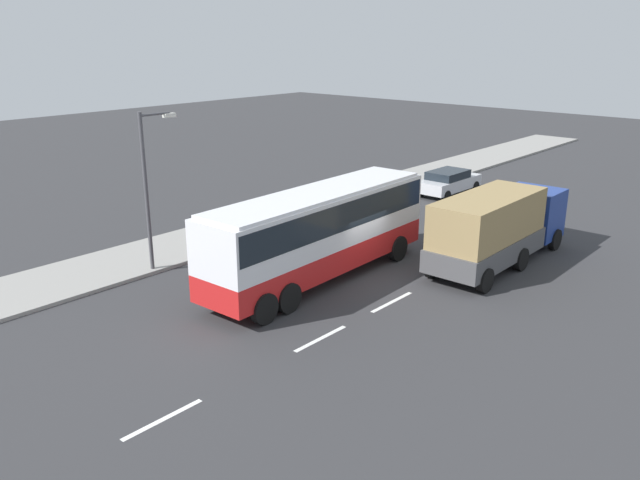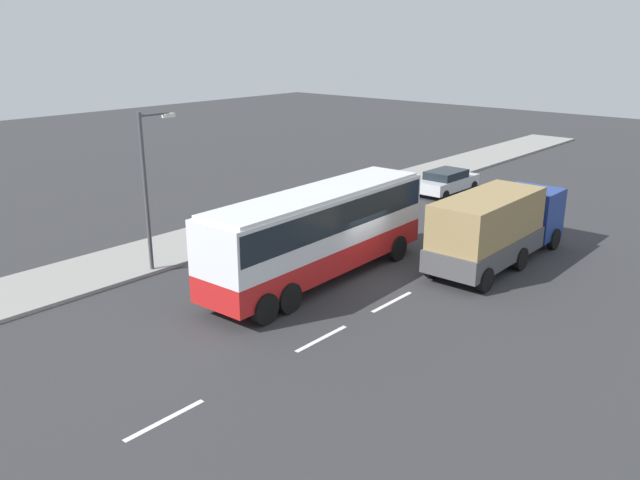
% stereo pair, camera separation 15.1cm
% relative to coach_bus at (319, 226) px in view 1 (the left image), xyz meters
% --- Properties ---
extents(ground_plane, '(120.00, 120.00, 0.00)m').
position_rel_coach_bus_xyz_m(ground_plane, '(1.62, -1.08, -2.23)').
color(ground_plane, '#333335').
extents(sidewalk_curb, '(80.00, 4.00, 0.15)m').
position_rel_coach_bus_xyz_m(sidewalk_curb, '(1.62, 7.38, -2.16)').
color(sidewalk_curb, gray).
rests_on(sidewalk_curb, ground_plane).
extents(lane_centreline, '(31.35, 0.16, 0.01)m').
position_rel_coach_bus_xyz_m(lane_centreline, '(-0.92, -3.48, -2.23)').
color(lane_centreline, white).
rests_on(lane_centreline, ground_plane).
extents(coach_bus, '(11.10, 2.97, 3.61)m').
position_rel_coach_bus_xyz_m(coach_bus, '(0.00, 0.00, 0.00)').
color(coach_bus, red).
rests_on(coach_bus, ground_plane).
extents(cargo_truck, '(8.49, 2.64, 3.15)m').
position_rel_coach_bus_xyz_m(cargo_truck, '(6.36, -4.36, -0.53)').
color(cargo_truck, navy).
rests_on(cargo_truck, ground_plane).
extents(car_silver_hatch, '(4.65, 2.03, 1.47)m').
position_rel_coach_bus_xyz_m(car_silver_hatch, '(15.89, 3.61, -1.44)').
color(car_silver_hatch, silver).
rests_on(car_silver_hatch, ground_plane).
extents(pedestrian_near_curb, '(0.32, 0.32, 1.73)m').
position_rel_coach_bus_xyz_m(pedestrian_near_curb, '(9.50, 6.21, -1.08)').
color(pedestrian_near_curb, black).
rests_on(pedestrian_near_curb, sidewalk_curb).
extents(street_lamp, '(1.67, 0.24, 6.35)m').
position_rel_coach_bus_xyz_m(street_lamp, '(-3.70, 5.70, 1.59)').
color(street_lamp, '#47474C').
rests_on(street_lamp, sidewalk_curb).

